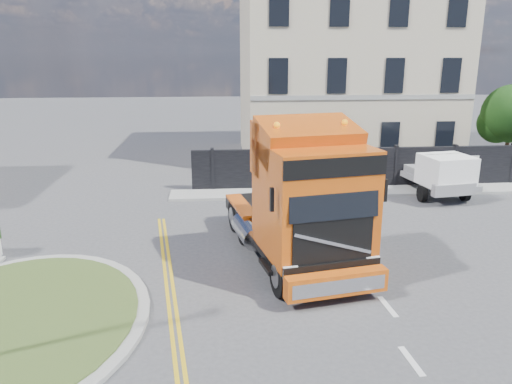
{
  "coord_description": "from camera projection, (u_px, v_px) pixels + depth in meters",
  "views": [
    {
      "loc": [
        -1.8,
        -14.41,
        6.58
      ],
      "look_at": [
        -0.45,
        2.31,
        1.8
      ],
      "focal_mm": 35.0,
      "sensor_mm": 36.0,
      "label": 1
    }
  ],
  "objects": [
    {
      "name": "pavement_far",
      "position": [
        380.0,
        191.0,
        23.97
      ],
      "size": [
        20.0,
        1.6,
        0.12
      ],
      "primitive_type": "cube",
      "color": "gray",
      "rests_on": "ground"
    },
    {
      "name": "hoarding_fence",
      "position": [
        386.0,
        167.0,
        24.61
      ],
      "size": [
        18.8,
        0.25,
        2.0
      ],
      "color": "black",
      "rests_on": "ground"
    },
    {
      "name": "georgian_building",
      "position": [
        342.0,
        64.0,
        30.45
      ],
      "size": [
        12.3,
        10.3,
        12.8
      ],
      "color": "beige",
      "rests_on": "ground"
    },
    {
      "name": "tree",
      "position": [
        508.0,
        116.0,
        27.63
      ],
      "size": [
        3.2,
        3.2,
        4.8
      ],
      "color": "#382619",
      "rests_on": "ground"
    },
    {
      "name": "flatbed_pickup",
      "position": [
        440.0,
        174.0,
        22.84
      ],
      "size": [
        2.76,
        5.29,
        2.09
      ],
      "rotation": [
        0.0,
        0.0,
        0.16
      ],
      "color": "gray",
      "rests_on": "ground"
    },
    {
      "name": "ground",
      "position": [
        276.0,
        266.0,
        15.75
      ],
      "size": [
        120.0,
        120.0,
        0.0
      ],
      "primitive_type": "plane",
      "color": "#424244",
      "rests_on": "ground"
    },
    {
      "name": "traffic_island",
      "position": [
        9.0,
        323.0,
        12.31
      ],
      "size": [
        6.8,
        6.8,
        0.17
      ],
      "color": "gray",
      "rests_on": "ground"
    },
    {
      "name": "truck",
      "position": [
        304.0,
        205.0,
        15.16
      ],
      "size": [
        4.2,
        8.0,
        4.56
      ],
      "rotation": [
        0.0,
        0.0,
        0.19
      ],
      "color": "black",
      "rests_on": "ground"
    }
  ]
}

